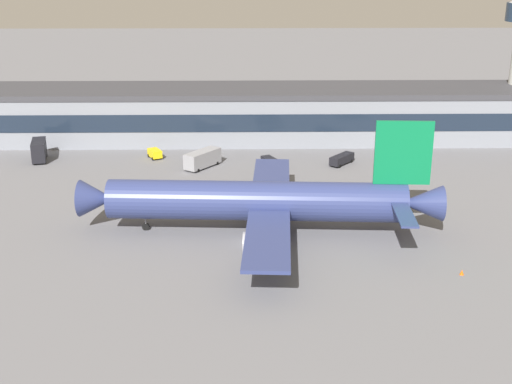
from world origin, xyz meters
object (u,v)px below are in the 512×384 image
Objects in this scene: follow_me_car at (270,162)px; belt_loader at (342,159)px; airliner at (262,201)px; fuel_truck at (203,158)px; catering_truck at (39,149)px; traffic_cone_0 at (462,272)px; baggage_tug at (155,153)px.

follow_me_car is 14.60m from belt_loader.
airliner reaches higher than fuel_truck.
catering_truck reaches higher than follow_me_car.
airliner reaches higher than follow_me_car.
airliner is 30.38m from traffic_cone_0.
airliner reaches higher than traffic_cone_0.
traffic_cone_0 is at bearing -37.19° from catering_truck.
fuel_truck is at bearing 179.80° from follow_me_car.
catering_truck is 1.84× the size of baggage_tug.
catering_truck is at bearing 139.19° from airliner.
airliner reaches higher than belt_loader.
baggage_tug is 12.27m from fuel_truck.
airliner is 8.78× the size of belt_loader.
belt_loader is (16.88, 34.77, -3.85)m from airliner.
traffic_cone_0 is (25.97, -15.05, -4.64)m from airliner.
fuel_truck reaches higher than belt_loader.
belt_loader reaches higher than traffic_cone_0.
airliner is 35.05m from fuel_truck.
fuel_truck is at bearing 127.37° from traffic_cone_0.
follow_me_car is 0.77× the size of belt_loader.
traffic_cone_0 is at bearing -79.65° from belt_loader.
traffic_cone_0 is (36.83, -48.23, -1.52)m from fuel_truck.
baggage_tug is 72.26m from traffic_cone_0.
airliner is 45.15m from baggage_tug.
follow_me_car is (2.37, 33.13, -3.91)m from airliner.
belt_loader is (38.12, -4.87, 0.07)m from baggage_tug.
catering_truck is 34.12m from fuel_truck.
catering_truck reaches higher than fuel_truck.
follow_me_car is at bearing 85.92° from airliner.
follow_me_car is at bearing -6.50° from catering_truck.
airliner is 7.20× the size of catering_truck.
belt_loader is (14.51, 1.64, 0.06)m from follow_me_car.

